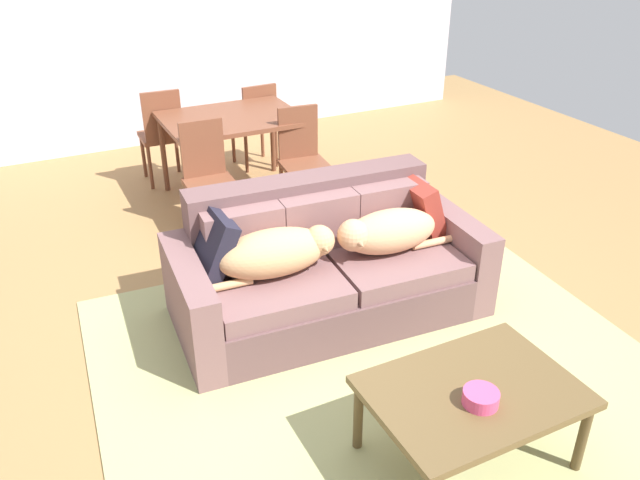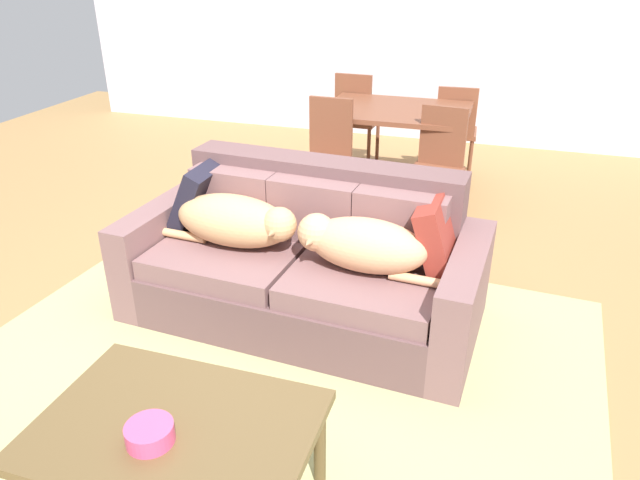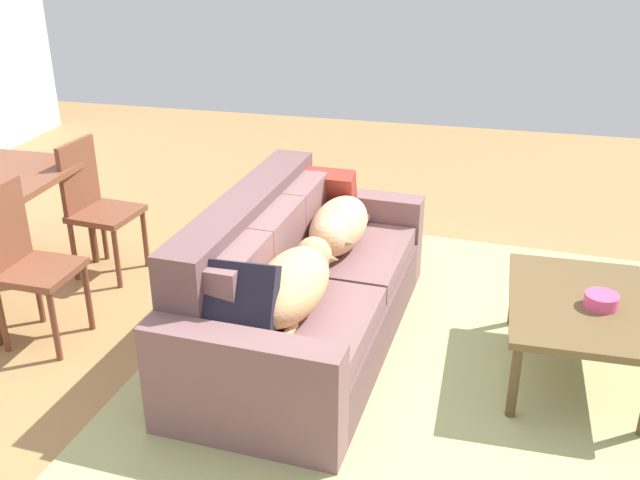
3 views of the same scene
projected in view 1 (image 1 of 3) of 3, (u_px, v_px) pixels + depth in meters
The scene contains 15 objects.
ground_plane at pixel (307, 317), 4.41m from camera, with size 10.00×10.00×0.00m, color #9C7545.
back_partition at pixel (145, 21), 6.93m from camera, with size 8.00×0.12×2.70m, color silver.
area_rug at pixel (387, 377), 3.86m from camera, with size 3.29×3.10×0.01m, color tan.
couch at pixel (325, 267), 4.36m from camera, with size 2.10×1.09×0.88m.
dog_on_left_cushion at pixel (277, 252), 4.01m from camera, with size 0.89×0.38×0.30m.
dog_on_right_cushion at pixel (385, 232), 4.25m from camera, with size 0.83×0.36×0.29m.
throw_pillow_by_left_arm at pixel (211, 245), 4.01m from camera, with size 0.11×0.42×0.42m, color black.
throw_pillow_by_right_arm at pixel (421, 207), 4.52m from camera, with size 0.12×0.39×0.39m, color maroon.
coffee_table at pixel (472, 397), 3.12m from camera, with size 1.01×0.72×0.46m.
bowl_on_coffee_table at pixel (481, 398), 2.99m from camera, with size 0.17×0.17×0.07m, color #EA4C7F.
dining_table at pixel (232, 124), 5.88m from camera, with size 1.22×0.93×0.78m.
dining_chair_near_left at pixel (208, 174), 5.31m from camera, with size 0.41×0.41×0.95m.
dining_chair_near_right at pixel (302, 155), 5.71m from camera, with size 0.44×0.44×0.93m.
dining_chair_far_left at pixel (162, 132), 6.23m from camera, with size 0.41×0.41×0.95m.
dining_chair_far_right at pixel (256, 122), 6.63m from camera, with size 0.42×0.42×0.89m.
Camera 1 is at (-1.54, -3.30, 2.55)m, focal length 36.32 mm.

